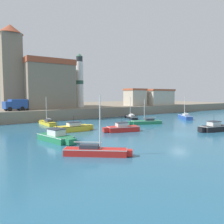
{
  "coord_description": "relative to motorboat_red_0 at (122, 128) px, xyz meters",
  "views": [
    {
      "loc": [
        -24.0,
        -18.98,
        5.36
      ],
      "look_at": [
        -0.51,
        15.48,
        2.0
      ],
      "focal_mm": 35.0,
      "sensor_mm": 36.0,
      "label": 1
    }
  ],
  "objects": [
    {
      "name": "sailboat_yellow_7",
      "position": [
        -6.72,
        13.08,
        -0.1
      ],
      "size": [
        1.54,
        5.98,
        4.97
      ],
      "color": "yellow",
      "rests_on": "ground"
    },
    {
      "name": "quay_seawall",
      "position": [
        5.17,
        37.58,
        0.6
      ],
      "size": [
        120.0,
        40.0,
        2.22
      ],
      "primitive_type": "cube",
      "color": "gray",
      "rests_on": "ground"
    },
    {
      "name": "sailboat_black_2",
      "position": [
        11.73,
        12.4,
        -0.11
      ],
      "size": [
        3.24,
        6.25,
        4.84
      ],
      "color": "black",
      "rests_on": "ground"
    },
    {
      "name": "sailboat_green_1",
      "position": [
        8.43,
        3.99,
        -0.1
      ],
      "size": [
        6.13,
        3.28,
        4.49
      ],
      "color": "#237A4C",
      "rests_on": "ground"
    },
    {
      "name": "church",
      "position": [
        -3.88,
        27.91,
        7.76
      ],
      "size": [
        15.12,
        15.97,
        17.83
      ],
      "color": "gray",
      "rests_on": "quay_seawall"
    },
    {
      "name": "harbor_shed_mid_row",
      "position": [
        21.17,
        22.08,
        4.12
      ],
      "size": [
        5.37,
        4.43,
        4.78
      ],
      "color": "#BCB29E",
      "rests_on": "quay_seawall"
    },
    {
      "name": "motorboat_black_3",
      "position": [
        11.23,
        -7.35,
        0.05
      ],
      "size": [
        5.18,
        2.38,
        2.41
      ],
      "color": "black",
      "rests_on": "ground"
    },
    {
      "name": "ground_plane",
      "position": [
        5.17,
        -6.06,
        -0.51
      ],
      "size": [
        200.0,
        200.0,
        0.0
      ],
      "primitive_type": "plane",
      "color": "#28607F"
    },
    {
      "name": "motorboat_red_0",
      "position": [
        0.0,
        0.0,
        0.0
      ],
      "size": [
        5.42,
        2.84,
        2.27
      ],
      "color": "red",
      "rests_on": "ground"
    },
    {
      "name": "motorboat_green_8",
      "position": [
        -10.22,
        -1.07,
        0.02
      ],
      "size": [
        2.96,
        5.91,
        2.39
      ],
      "color": "#237A4C",
      "rests_on": "ground"
    },
    {
      "name": "harbor_shed_near_wharf",
      "position": [
        29.17,
        21.47,
        4.08
      ],
      "size": [
        9.28,
        6.25,
        4.7
      ],
      "color": "#BCB29E",
      "rests_on": "quay_seawall"
    },
    {
      "name": "truck_on_quay",
      "position": [
        -10.44,
        20.8,
        2.93
      ],
      "size": [
        4.61,
        2.85,
        2.2
      ],
      "color": "#234793",
      "rests_on": "quay_seawall"
    },
    {
      "name": "motorboat_yellow_9",
      "position": [
        -5.77,
        4.17,
        0.03
      ],
      "size": [
        5.83,
        1.74,
        2.29
      ],
      "color": "yellow",
      "rests_on": "ground"
    },
    {
      "name": "sailboat_red_4",
      "position": [
        -9.41,
        -8.73,
        -0.09
      ],
      "size": [
        5.24,
        4.43,
        5.27
      ],
      "color": "red",
      "rests_on": "ground"
    },
    {
      "name": "lighthouse",
      "position": [
        5.17,
        24.4,
        8.09
      ],
      "size": [
        1.89,
        1.89,
        13.14
      ],
      "color": "silver",
      "rests_on": "quay_seawall"
    },
    {
      "name": "sailboat_blue_6",
      "position": [
        21.19,
        5.27,
        -0.01
      ],
      "size": [
        4.48,
        5.88,
        4.93
      ],
      "color": "#284C9E",
      "rests_on": "ground"
    }
  ]
}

